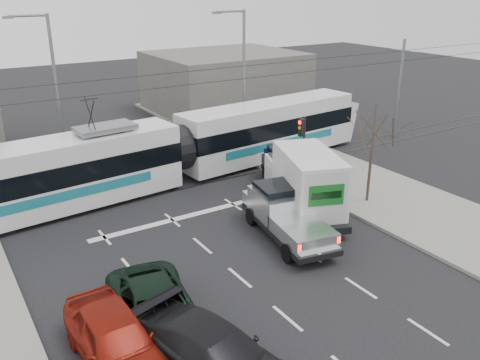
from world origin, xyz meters
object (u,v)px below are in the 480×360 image
street_lamp_near (241,72)px  bare_tree (374,132)px  green_car (157,311)px  red_car (115,340)px  tram (176,149)px  navy_pickup (287,168)px  dark_car (216,355)px  box_truck (304,183)px  street_lamp_far (53,85)px  traffic_signal (302,136)px  silver_pickup (284,213)px

street_lamp_near → bare_tree: bearing=-88.6°
green_car → red_car: red_car is taller
tram → navy_pickup: tram is taller
red_car → dark_car: 3.01m
navy_pickup → red_car: navy_pickup is taller
box_truck → navy_pickup: bearing=85.5°
street_lamp_far → green_car: size_ratio=1.66×
traffic_signal → silver_pickup: size_ratio=0.59×
box_truck → dark_car: bearing=-120.8°
tram → red_car: 14.97m
box_truck → green_car: (-9.67, -4.52, -0.87)m
navy_pickup → green_car: bearing=-126.5°
box_truck → red_car: (-11.30, -5.32, -0.77)m
street_lamp_near → red_car: (-14.59, -16.05, -4.26)m
traffic_signal → silver_pickup: 6.66m
red_car → box_truck: bearing=23.9°
street_lamp_far → silver_pickup: size_ratio=1.48×
bare_tree → dark_car: size_ratio=0.92×
tram → bare_tree: bearing=-55.0°
bare_tree → street_lamp_far: bearing=131.1°
tram → silver_pickup: 8.65m
bare_tree → box_truck: (-3.57, 0.76, -2.17)m
street_lamp_far → silver_pickup: (6.06, -14.02, -4.06)m
bare_tree → traffic_signal: size_ratio=1.39×
street_lamp_far → navy_pickup: street_lamp_far is taller
street_lamp_near → red_car: street_lamp_near is taller
navy_pickup → tram: bearing=159.6°
bare_tree → green_car: size_ratio=0.92×
silver_pickup → navy_pickup: size_ratio=1.19×
street_lamp_far → green_car: street_lamp_far is taller
street_lamp_near → box_truck: bearing=-107.0°
traffic_signal → silver_pickup: (-4.59, -4.52, -1.69)m
street_lamp_near → silver_pickup: street_lamp_near is taller
box_truck → green_car: size_ratio=1.28×
box_truck → silver_pickup: bearing=-128.9°
green_car → dark_car: dark_car is taller
bare_tree → street_lamp_near: bearing=91.4°
traffic_signal → green_car: (-12.11, -7.76, -1.99)m
navy_pickup → green_car: 13.75m
street_lamp_near → street_lamp_far: size_ratio=1.00×
street_lamp_far → tram: size_ratio=0.34×
tram → dark_car: size_ratio=4.83×
street_lamp_near → box_truck: (-3.28, -10.74, -3.49)m
traffic_signal → street_lamp_far: size_ratio=0.40×
bare_tree → silver_pickup: bare_tree is taller
street_lamp_near → street_lamp_far: bearing=170.1°
silver_pickup → box_truck: box_truck is taller
silver_pickup → red_car: bearing=-145.9°
tram → green_car: size_ratio=4.83×
street_lamp_near → tram: (-6.53, -3.48, -3.22)m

